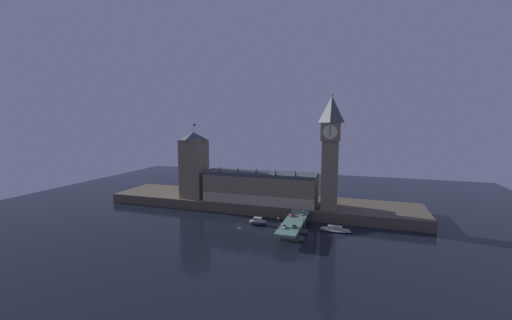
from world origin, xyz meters
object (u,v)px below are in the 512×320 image
object	(u,v)px
clock_tower	(330,149)
pedestrian_near_rail	(281,225)
pedestrian_mid_walk	(303,219)
street_lamp_far	(290,206)
victoria_tower	(194,165)
car_southbound_trail	(302,213)
pedestrian_far_rail	(289,214)
boat_upstream	(258,222)
car_southbound_lead	(294,226)
car_northbound_trail	(284,227)
car_northbound_lead	(293,215)
boat_downstream	(335,230)
street_lamp_mid	(303,215)
street_lamp_near	(278,221)

from	to	relation	value
clock_tower	pedestrian_near_rail	size ratio (longest dim) A/B	39.08
pedestrian_mid_walk	street_lamp_far	xyz separation A→B (m)	(-9.88, 13.04, 3.56)
victoria_tower	car_southbound_trail	distance (m)	88.79
pedestrian_far_rail	boat_upstream	size ratio (longest dim) A/B	0.15
victoria_tower	street_lamp_far	xyz separation A→B (m)	(75.61, -19.91, -19.06)
boat_upstream	pedestrian_mid_walk	bearing A→B (deg)	-10.93
victoria_tower	boat_upstream	world-z (taller)	victoria_tower
pedestrian_mid_walk	car_southbound_lead	bearing A→B (deg)	-100.68
car_northbound_trail	pedestrian_far_rail	bearing A→B (deg)	96.45
car_northbound_lead	pedestrian_near_rail	distance (m)	20.08
pedestrian_near_rail	boat_downstream	xyz separation A→B (m)	(26.39, 20.51, -6.62)
street_lamp_mid	clock_tower	bearing A→B (deg)	70.72
car_southbound_trail	pedestrian_near_rail	xyz separation A→B (m)	(-7.11, -24.76, 0.32)
car_northbound_lead	street_lamp_far	bearing A→B (deg)	114.12
car_southbound_lead	pedestrian_far_rail	size ratio (longest dim) A/B	2.40
clock_tower	pedestrian_mid_walk	size ratio (longest dim) A/B	43.50
car_southbound_trail	street_lamp_far	world-z (taller)	street_lamp_far
car_northbound_trail	pedestrian_far_rail	world-z (taller)	pedestrian_far_rail
clock_tower	car_northbound_trail	bearing A→B (deg)	-112.74
car_northbound_lead	street_lamp_mid	size ratio (longest dim) A/B	0.62
victoria_tower	boat_upstream	xyz separation A→B (m)	(57.43, -27.54, -28.73)
pedestrian_near_rail	street_lamp_mid	bearing A→B (deg)	49.08
car_southbound_trail	pedestrian_near_rail	world-z (taller)	pedestrian_near_rail
victoria_tower	car_southbound_trail	size ratio (longest dim) A/B	12.91
street_lamp_near	boat_downstream	size ratio (longest dim) A/B	0.34
victoria_tower	pedestrian_near_rail	size ratio (longest dim) A/B	29.03
car_northbound_trail	street_lamp_far	xyz separation A→B (m)	(-2.77, 27.46, 3.81)
car_southbound_lead	boat_upstream	size ratio (longest dim) A/B	0.36
street_lamp_mid	street_lamp_far	bearing A→B (deg)	124.94
car_southbound_lead	pedestrian_near_rail	xyz separation A→B (m)	(-7.11, -0.50, 0.34)
car_southbound_lead	pedestrian_near_rail	size ratio (longest dim) A/B	2.13
pedestrian_far_rail	boat_upstream	world-z (taller)	pedestrian_far_rail
street_lamp_near	street_lamp_far	bearing A→B (deg)	90.00
victoria_tower	pedestrian_near_rail	xyz separation A→B (m)	(76.01, -46.03, -22.51)
car_northbound_lead	pedestrian_mid_walk	distance (m)	9.88
car_southbound_trail	street_lamp_mid	size ratio (longest dim) A/B	0.63
car_northbound_lead	street_lamp_mid	xyz separation A→B (m)	(7.51, -8.53, 3.45)
pedestrian_far_rail	street_lamp_far	world-z (taller)	street_lamp_far
street_lamp_near	boat_upstream	distance (m)	29.79
pedestrian_mid_walk	pedestrian_near_rail	bearing A→B (deg)	-125.95
victoria_tower	pedestrian_mid_walk	world-z (taller)	victoria_tower
car_southbound_lead	car_southbound_trail	world-z (taller)	car_southbound_trail
car_southbound_lead	boat_upstream	bearing A→B (deg)	145.00
car_northbound_trail	clock_tower	bearing A→B (deg)	67.26
victoria_tower	pedestrian_far_rail	world-z (taller)	victoria_tower
victoria_tower	car_northbound_lead	xyz separation A→B (m)	(78.38, -26.10, -22.84)
clock_tower	car_southbound_lead	bearing A→B (deg)	-108.01
car_northbound_lead	pedestrian_near_rail	size ratio (longest dim) A/B	2.22
clock_tower	car_southbound_lead	xyz separation A→B (m)	(-13.72, -42.19, -37.18)
pedestrian_mid_walk	victoria_tower	bearing A→B (deg)	158.92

